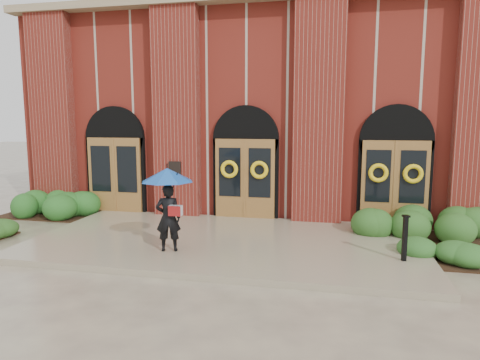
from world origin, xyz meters
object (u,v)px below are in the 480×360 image
(hedge_wall_left, at_px, (51,205))
(hedge_wall_right, at_px, (423,224))
(man_with_umbrella, at_px, (168,193))
(metal_post, at_px, (405,237))

(hedge_wall_left, height_order, hedge_wall_right, hedge_wall_left)
(man_with_umbrella, relative_size, hedge_wall_left, 0.63)
(man_with_umbrella, xyz_separation_m, hedge_wall_right, (6.26, 3.05, -1.14))
(hedge_wall_left, relative_size, hedge_wall_right, 1.01)
(metal_post, bearing_deg, man_with_umbrella, -175.67)
(metal_post, relative_size, hedge_wall_right, 0.33)
(hedge_wall_left, distance_m, hedge_wall_right, 11.77)
(man_with_umbrella, xyz_separation_m, hedge_wall_left, (-5.51, 3.22, -1.14))
(man_with_umbrella, distance_m, metal_post, 5.44)
(metal_post, bearing_deg, hedge_wall_left, 165.46)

